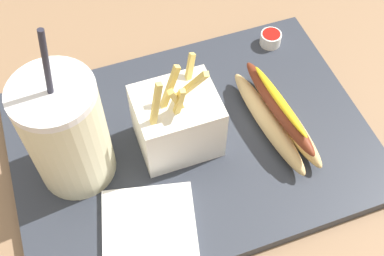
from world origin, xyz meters
TOP-DOWN VIEW (x-y plane):
  - ground_plane at (0.00, 0.00)m, footprint 2.40×2.40m
  - food_tray at (0.00, 0.00)m, footprint 0.49×0.35m
  - soda_cup at (-0.16, 0.01)m, footprint 0.10×0.10m
  - fries_basket at (-0.02, 0.01)m, footprint 0.11×0.09m
  - hot_dog_1 at (0.12, -0.02)m, footprint 0.07×0.19m
  - ketchup_cup_1 at (0.18, 0.13)m, footprint 0.03×0.03m
  - ketchup_cup_2 at (0.03, 0.08)m, footprint 0.03×0.03m
  - napkin_stack at (-0.09, -0.11)m, footprint 0.14×0.14m

SIDE VIEW (x-z plane):
  - ground_plane at x=0.00m, z-range -0.02..0.00m
  - food_tray at x=0.00m, z-range 0.00..0.02m
  - napkin_stack at x=-0.09m, z-range 0.02..0.03m
  - ketchup_cup_2 at x=0.03m, z-range 0.02..0.04m
  - ketchup_cup_1 at x=0.18m, z-range 0.02..0.04m
  - hot_dog_1 at x=0.12m, z-range 0.01..0.07m
  - fries_basket at x=-0.02m, z-range -0.01..0.15m
  - soda_cup at x=-0.16m, z-range -0.02..0.23m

